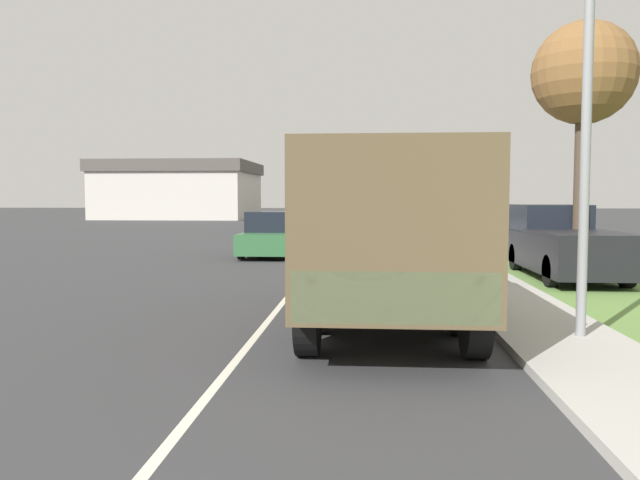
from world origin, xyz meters
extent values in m
plane|color=#38383A|center=(0.00, 40.00, 0.00)|extent=(180.00, 180.00, 0.00)
cube|color=silver|center=(0.00, 40.00, 0.00)|extent=(0.12, 120.00, 0.00)
cube|color=beige|center=(4.50, 40.00, 0.06)|extent=(1.80, 120.00, 0.12)
cube|color=#6B9347|center=(8.90, 40.00, 0.01)|extent=(7.00, 120.00, 0.02)
cube|color=#545B3D|center=(2.00, 13.80, 1.67)|extent=(2.48, 1.86, 2.10)
cube|color=brown|center=(2.00, 10.47, 1.72)|extent=(2.48, 4.79, 2.19)
cube|color=#545B3D|center=(2.00, 8.13, 0.97)|extent=(2.36, 0.10, 0.60)
cube|color=red|center=(1.06, 8.11, 1.17)|extent=(0.12, 0.06, 0.12)
cube|color=red|center=(2.93, 8.11, 1.17)|extent=(0.12, 0.06, 0.12)
cylinder|color=black|center=(0.90, 13.70, 0.59)|extent=(0.30, 1.19, 1.19)
cylinder|color=black|center=(3.09, 13.70, 0.59)|extent=(0.30, 1.19, 1.19)
cylinder|color=black|center=(0.90, 9.27, 0.59)|extent=(0.30, 1.19, 1.19)
cylinder|color=black|center=(3.09, 9.27, 0.59)|extent=(0.30, 1.19, 1.19)
cylinder|color=black|center=(0.90, 10.71, 0.59)|extent=(0.30, 1.19, 1.19)
cylinder|color=black|center=(3.09, 10.71, 0.59)|extent=(0.30, 1.19, 1.19)
cube|color=#336B3D|center=(-1.83, 23.39, 0.53)|extent=(1.74, 4.35, 0.71)
cube|color=black|center=(-1.83, 23.48, 1.25)|extent=(1.53, 1.96, 0.72)
cylinder|color=black|center=(-2.60, 24.78, 0.32)|extent=(0.20, 0.64, 0.64)
cylinder|color=black|center=(-1.06, 24.78, 0.32)|extent=(0.20, 0.64, 0.64)
cylinder|color=black|center=(-2.60, 21.99, 0.32)|extent=(0.20, 0.64, 0.64)
cylinder|color=black|center=(-1.06, 21.99, 0.32)|extent=(0.20, 0.64, 0.64)
cube|color=silver|center=(1.67, 35.92, 0.49)|extent=(1.81, 4.42, 0.62)
cube|color=black|center=(1.67, 36.01, 1.12)|extent=(1.59, 1.99, 0.65)
cylinder|color=black|center=(0.87, 37.33, 0.32)|extent=(0.20, 0.64, 0.64)
cylinder|color=black|center=(2.48, 37.33, 0.32)|extent=(0.20, 0.64, 0.64)
cylinder|color=black|center=(0.87, 34.50, 0.32)|extent=(0.20, 0.64, 0.64)
cylinder|color=black|center=(2.48, 34.50, 0.32)|extent=(0.20, 0.64, 0.64)
cube|color=navy|center=(-1.78, 45.57, 0.55)|extent=(1.89, 4.50, 0.75)
cube|color=black|center=(-1.78, 45.66, 1.30)|extent=(1.66, 2.03, 0.76)
cylinder|color=black|center=(-2.62, 47.01, 0.32)|extent=(0.20, 0.64, 0.64)
cylinder|color=black|center=(-0.93, 47.01, 0.32)|extent=(0.20, 0.64, 0.64)
cylinder|color=black|center=(-2.62, 44.12, 0.32)|extent=(0.20, 0.64, 0.64)
cylinder|color=black|center=(-0.93, 44.12, 0.32)|extent=(0.20, 0.64, 0.64)
cube|color=maroon|center=(-1.63, 55.78, 0.50)|extent=(1.72, 4.36, 0.65)
cube|color=black|center=(-1.63, 55.86, 1.16)|extent=(1.51, 1.96, 0.67)
cylinder|color=black|center=(-2.39, 57.17, 0.32)|extent=(0.20, 0.64, 0.64)
cylinder|color=black|center=(-0.87, 57.17, 0.32)|extent=(0.20, 0.64, 0.64)
cylinder|color=black|center=(-2.39, 54.38, 0.32)|extent=(0.20, 0.64, 0.64)
cylinder|color=black|center=(-0.87, 54.38, 0.32)|extent=(0.20, 0.64, 0.64)
cube|color=black|center=(6.83, 17.68, 0.70)|extent=(1.95, 5.29, 0.91)
cube|color=black|center=(6.83, 19.21, 1.53)|extent=(1.79, 2.22, 0.75)
cube|color=black|center=(6.83, 16.56, 1.22)|extent=(1.95, 3.07, 0.12)
cylinder|color=black|center=(5.98, 19.42, 0.40)|extent=(0.24, 0.76, 0.76)
cylinder|color=black|center=(7.68, 19.42, 0.40)|extent=(0.24, 0.76, 0.76)
cylinder|color=black|center=(5.98, 15.93, 0.40)|extent=(0.24, 0.76, 0.76)
cylinder|color=black|center=(7.68, 15.93, 0.40)|extent=(0.24, 0.76, 0.76)
cylinder|color=gray|center=(4.75, 10.20, 4.12)|extent=(0.14, 0.14, 7.99)
cylinder|color=#4C3D2D|center=(7.27, 17.97, 2.32)|extent=(0.37, 0.37, 4.59)
sphere|color=brown|center=(7.27, 17.97, 5.34)|extent=(2.65, 2.65, 2.65)
cube|color=beige|center=(-17.57, 64.36, 2.30)|extent=(14.58, 12.66, 4.60)
cube|color=#514C47|center=(-17.57, 64.36, 5.18)|extent=(15.16, 13.17, 1.15)
camera|label=1|loc=(1.68, 1.09, 2.10)|focal=35.00mm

